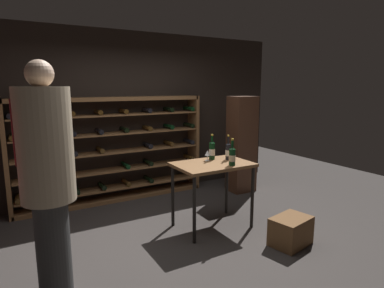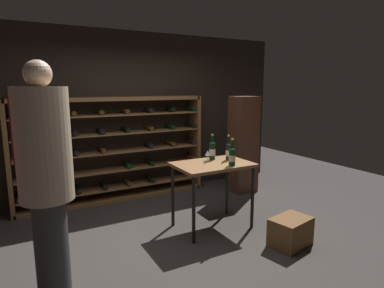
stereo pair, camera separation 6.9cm
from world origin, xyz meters
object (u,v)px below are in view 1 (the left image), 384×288
object	(u,v)px
wine_bottle_red_label	(228,151)
wine_crate	(291,231)
wine_bottle_black_capsule	(212,150)
wine_bottle_amber_reserve	(232,156)
wine_rack	(114,150)
wine_glass_stemmed_center	(208,153)
person_guest_plum_blouse	(47,171)
tasting_table	(213,171)
display_cabinet	(242,144)

from	to	relation	value
wine_bottle_red_label	wine_crate	bearing A→B (deg)	-75.77
wine_bottle_black_capsule	wine_bottle_amber_reserve	bearing A→B (deg)	-85.44
wine_rack	wine_glass_stemmed_center	xyz separation A→B (m)	(0.84, -1.53, 0.13)
wine_bottle_amber_reserve	person_guest_plum_blouse	bearing A→B (deg)	-172.82
wine_crate	wine_bottle_red_label	distance (m)	1.29
wine_bottle_red_label	person_guest_plum_blouse	bearing A→B (deg)	-166.33
wine_bottle_black_capsule	wine_glass_stemmed_center	distance (m)	0.11
person_guest_plum_blouse	wine_bottle_red_label	distance (m)	2.39
tasting_table	wine_bottle_amber_reserve	distance (m)	0.35
wine_bottle_amber_reserve	wine_glass_stemmed_center	xyz separation A→B (m)	(-0.13, 0.38, -0.02)
wine_bottle_red_label	wine_glass_stemmed_center	size ratio (longest dim) A/B	2.41
tasting_table	display_cabinet	distance (m)	1.66
wine_bottle_black_capsule	wine_glass_stemmed_center	world-z (taller)	wine_bottle_black_capsule
wine_bottle_red_label	wine_glass_stemmed_center	world-z (taller)	wine_bottle_red_label
tasting_table	wine_crate	distance (m)	1.20
wine_rack	wine_bottle_black_capsule	world-z (taller)	wine_rack
tasting_table	wine_glass_stemmed_center	distance (m)	0.26
display_cabinet	wine_bottle_red_label	world-z (taller)	display_cabinet
wine_rack	display_cabinet	bearing A→B (deg)	-17.05
tasting_table	wine_bottle_black_capsule	world-z (taller)	wine_bottle_black_capsule
tasting_table	person_guest_plum_blouse	xyz separation A→B (m)	(-2.03, -0.50, 0.38)
tasting_table	wine_bottle_black_capsule	xyz separation A→B (m)	(0.11, 0.19, 0.24)
wine_crate	wine_bottle_red_label	xyz separation A→B (m)	(-0.24, 0.95, 0.83)
person_guest_plum_blouse	wine_rack	bearing A→B (deg)	-32.64
wine_rack	wine_crate	bearing A→B (deg)	-62.20
wine_rack	person_guest_plum_blouse	distance (m)	2.51
person_guest_plum_blouse	wine_bottle_black_capsule	distance (m)	2.25
wine_bottle_amber_reserve	wine_glass_stemmed_center	world-z (taller)	wine_bottle_amber_reserve
tasting_table	wine_bottle_red_label	world-z (taller)	wine_bottle_red_label
tasting_table	wine_bottle_amber_reserve	xyz separation A→B (m)	(0.14, -0.23, 0.23)
wine_bottle_red_label	wine_glass_stemmed_center	xyz separation A→B (m)	(-0.28, 0.09, -0.02)
wine_rack	wine_bottle_black_capsule	distance (m)	1.77
wine_crate	wine_glass_stemmed_center	world-z (taller)	wine_glass_stemmed_center
tasting_table	wine_bottle_black_capsule	size ratio (longest dim) A/B	2.83
tasting_table	wine_rack	bearing A→B (deg)	116.04
wine_glass_stemmed_center	display_cabinet	bearing A→B (deg)	34.37
wine_rack	wine_bottle_red_label	bearing A→B (deg)	-55.43
wine_bottle_black_capsule	tasting_table	bearing A→B (deg)	-120.69
wine_rack	wine_bottle_red_label	xyz separation A→B (m)	(1.11, -1.62, 0.15)
wine_rack	wine_glass_stemmed_center	world-z (taller)	wine_rack
display_cabinet	wine_glass_stemmed_center	xyz separation A→B (m)	(-1.28, -0.88, 0.13)
person_guest_plum_blouse	wine_glass_stemmed_center	world-z (taller)	person_guest_plum_blouse
person_guest_plum_blouse	display_cabinet	xyz separation A→B (m)	(3.32, 1.53, -0.31)
wine_bottle_amber_reserve	wine_rack	bearing A→B (deg)	116.82
display_cabinet	person_guest_plum_blouse	bearing A→B (deg)	-155.30
wine_crate	wine_glass_stemmed_center	bearing A→B (deg)	116.53
tasting_table	wine_glass_stemmed_center	size ratio (longest dim) A/B	7.00
tasting_table	person_guest_plum_blouse	world-z (taller)	person_guest_plum_blouse
wine_rack	display_cabinet	distance (m)	2.22
wine_bottle_black_capsule	display_cabinet	bearing A→B (deg)	35.32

